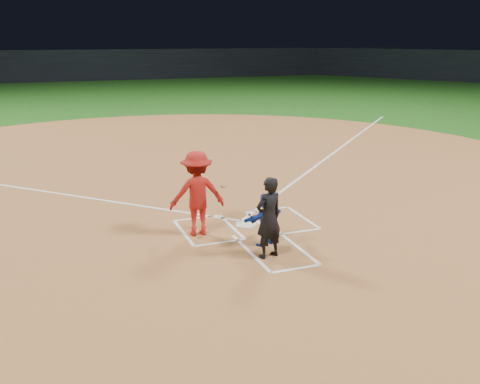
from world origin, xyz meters
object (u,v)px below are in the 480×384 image
object	(u,v)px
umpire	(269,218)
batter_at_plate	(197,193)
catcher	(266,219)
home_plate	(246,224)

from	to	relation	value
umpire	batter_at_plate	size ratio (longest dim) A/B	0.88
umpire	batter_at_plate	xyz separation A→B (m)	(-1.01, 1.84, 0.12)
catcher	umpire	distance (m)	0.75
home_plate	catcher	bearing A→B (deg)	88.21
catcher	batter_at_plate	world-z (taller)	batter_at_plate
batter_at_plate	umpire	bearing A→B (deg)	-61.32
catcher	umpire	bearing A→B (deg)	48.84
umpire	home_plate	bearing A→B (deg)	-113.21
home_plate	catcher	world-z (taller)	catcher
catcher	umpire	world-z (taller)	umpire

